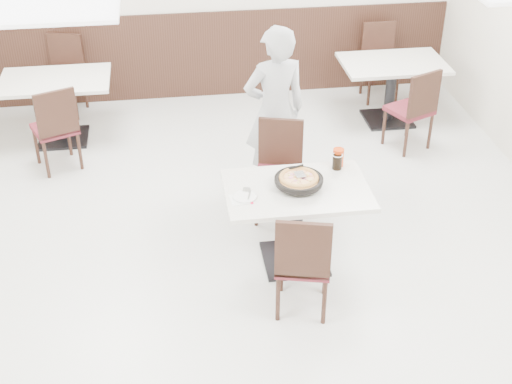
{
  "coord_description": "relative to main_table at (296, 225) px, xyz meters",
  "views": [
    {
      "loc": [
        -0.72,
        -5.06,
        3.86
      ],
      "look_at": [
        -0.05,
        -0.3,
        0.84
      ],
      "focal_mm": 50.0,
      "sensor_mm": 36.0,
      "label": 1
    }
  ],
  "objects": [
    {
      "name": "wainscot_back",
      "position": [
        -0.32,
        3.62,
        0.18
      ],
      "size": [
        5.9,
        0.03,
        1.1
      ],
      "primitive_type": "cube",
      "color": "black",
      "rests_on": "floor"
    },
    {
      "name": "napkin",
      "position": [
        -0.48,
        -0.1,
        0.38
      ],
      "size": [
        0.18,
        0.18,
        0.0
      ],
      "primitive_type": "cube",
      "rotation": [
        0.0,
        0.0,
        0.08
      ],
      "color": "silver",
      "rests_on": "main_table"
    },
    {
      "name": "chair_far",
      "position": [
        -0.04,
        0.71,
        0.1
      ],
      "size": [
        0.52,
        0.52,
        0.95
      ],
      "primitive_type": null,
      "rotation": [
        0.0,
        0.0,
        2.86
      ],
      "color": "black",
      "rests_on": "floor"
    },
    {
      "name": "bg_table_left",
      "position": [
        -2.22,
        2.63,
        0.0
      ],
      "size": [
        1.22,
        0.84,
        0.75
      ],
      "primitive_type": null,
      "rotation": [
        0.0,
        0.0,
        -0.03
      ],
      "color": "beige",
      "rests_on": "floor"
    },
    {
      "name": "pizza",
      "position": [
        0.02,
        0.04,
        0.44
      ],
      "size": [
        0.38,
        0.38,
        0.02
      ],
      "primitive_type": "cylinder",
      "rotation": [
        0.0,
        0.0,
        -0.06
      ],
      "color": "#BC833D",
      "rests_on": "pizza_pan"
    },
    {
      "name": "bg_chair_right_near",
      "position": [
        1.64,
        1.91,
        0.1
      ],
      "size": [
        0.56,
        0.56,
        0.95
      ],
      "primitive_type": null,
      "rotation": [
        0.0,
        0.0,
        0.43
      ],
      "color": "black",
      "rests_on": "floor"
    },
    {
      "name": "bg_chair_left_near",
      "position": [
        -2.2,
        2.0,
        0.1
      ],
      "size": [
        0.55,
        0.55,
        0.95
      ],
      "primitive_type": null,
      "rotation": [
        0.0,
        0.0,
        0.4
      ],
      "color": "black",
      "rests_on": "floor"
    },
    {
      "name": "bg_chair_right_far",
      "position": [
        1.7,
        3.21,
        0.1
      ],
      "size": [
        0.42,
        0.42,
        0.95
      ],
      "primitive_type": null,
      "rotation": [
        0.0,
        0.0,
        3.14
      ],
      "color": "black",
      "rests_on": "floor"
    },
    {
      "name": "red_cup",
      "position": [
        0.42,
        0.32,
        0.45
      ],
      "size": [
        0.1,
        0.1,
        0.16
      ],
      "primitive_type": "cylinder",
      "rotation": [
        0.0,
        0.0,
        -0.06
      ],
      "color": "red",
      "rests_on": "main_table"
    },
    {
      "name": "bg_table_right",
      "position": [
        1.64,
        2.58,
        0.0
      ],
      "size": [
        1.27,
        0.91,
        0.75
      ],
      "primitive_type": null,
      "rotation": [
        0.0,
        0.0,
        -0.1
      ],
      "color": "beige",
      "rests_on": "floor"
    },
    {
      "name": "side_plate",
      "position": [
        -0.45,
        -0.08,
        0.38
      ],
      "size": [
        0.2,
        0.2,
        0.01
      ],
      "primitive_type": "cylinder",
      "rotation": [
        0.0,
        0.0,
        -0.06
      ],
      "color": "silver",
      "rests_on": "napkin"
    },
    {
      "name": "bg_chair_left_far",
      "position": [
        -2.22,
        3.33,
        0.1
      ],
      "size": [
        0.52,
        0.52,
        0.95
      ],
      "primitive_type": null,
      "rotation": [
        0.0,
        0.0,
        2.87
      ],
      "color": "black",
      "rests_on": "floor"
    },
    {
      "name": "pizza_pan",
      "position": [
        0.02,
        0.02,
        0.42
      ],
      "size": [
        0.41,
        0.41,
        0.01
      ],
      "primitive_type": "cylinder",
      "rotation": [
        0.0,
        0.0,
        -0.06
      ],
      "color": "black",
      "rests_on": "trivet"
    },
    {
      "name": "main_table",
      "position": [
        0.0,
        0.0,
        0.0
      ],
      "size": [
        1.24,
        0.87,
        0.75
      ],
      "primitive_type": null,
      "rotation": [
        0.0,
        0.0,
        -0.06
      ],
      "color": "beige",
      "rests_on": "floor"
    },
    {
      "name": "floor",
      "position": [
        -0.32,
        0.14,
        -0.38
      ],
      "size": [
        7.0,
        7.0,
        0.0
      ],
      "primitive_type": "plane",
      "color": "#BBBBB6",
      "rests_on": "ground"
    },
    {
      "name": "diner_person",
      "position": [
        0.02,
        1.24,
        0.49
      ],
      "size": [
        0.69,
        0.52,
        1.72
      ],
      "primitive_type": "imported",
      "rotation": [
        0.0,
        0.0,
        3.32
      ],
      "color": "silver",
      "rests_on": "floor"
    },
    {
      "name": "trivet",
      "position": [
        0.05,
        0.03,
        0.39
      ],
      "size": [
        0.13,
        0.13,
        0.04
      ],
      "primitive_type": "cylinder",
      "rotation": [
        0.0,
        0.0,
        -0.06
      ],
      "color": "black",
      "rests_on": "main_table"
    },
    {
      "name": "chair_near",
      "position": [
        -0.06,
        -0.61,
        0.1
      ],
      "size": [
        0.51,
        0.51,
        0.95
      ],
      "primitive_type": null,
      "rotation": [
        0.0,
        0.0,
        -0.25
      ],
      "color": "black",
      "rests_on": "floor"
    },
    {
      "name": "fork",
      "position": [
        -0.41,
        -0.07,
        0.39
      ],
      "size": [
        0.05,
        0.15,
        0.0
      ],
      "primitive_type": "cube",
      "rotation": [
        0.0,
        0.0,
        -0.26
      ],
      "color": "white",
      "rests_on": "side_plate"
    },
    {
      "name": "pizza_server",
      "position": [
        0.03,
        0.07,
        0.47
      ],
      "size": [
        0.09,
        0.11,
        0.0
      ],
      "primitive_type": "cube",
      "rotation": [
        0.0,
        0.0,
        0.12
      ],
      "color": "white",
      "rests_on": "pizza"
    },
    {
      "name": "cola_glass",
      "position": [
        0.4,
        0.27,
        0.44
      ],
      "size": [
        0.09,
        0.09,
        0.13
      ],
      "primitive_type": "cylinder",
      "rotation": [
        0.0,
        0.0,
        -0.06
      ],
      "color": "black",
      "rests_on": "main_table"
    }
  ]
}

